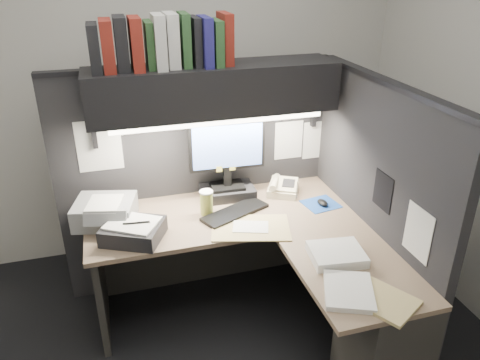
{
  "coord_description": "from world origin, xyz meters",
  "views": [
    {
      "loc": [
        -0.52,
        -2.03,
        2.24
      ],
      "look_at": [
        0.22,
        0.51,
        0.97
      ],
      "focal_mm": 35.0,
      "sensor_mm": 36.0,
      "label": 1
    }
  ],
  "objects_px": {
    "notebook_stack": "(133,231)",
    "keyboard": "(235,212)",
    "desk": "(297,293)",
    "coffee_cup": "(207,203)",
    "telephone": "(283,188)",
    "printer": "(105,212)",
    "overhead_shelf": "(214,89)",
    "monitor": "(227,168)"
  },
  "relations": [
    {
      "from": "monitor",
      "to": "telephone",
      "type": "height_order",
      "value": "monitor"
    },
    {
      "from": "monitor",
      "to": "telephone",
      "type": "relative_size",
      "value": 2.59
    },
    {
      "from": "overhead_shelf",
      "to": "coffee_cup",
      "type": "bearing_deg",
      "value": -121.28
    },
    {
      "from": "printer",
      "to": "telephone",
      "type": "bearing_deg",
      "value": 16.94
    },
    {
      "from": "desk",
      "to": "notebook_stack",
      "type": "relative_size",
      "value": 5.14
    },
    {
      "from": "desk",
      "to": "printer",
      "type": "relative_size",
      "value": 4.74
    },
    {
      "from": "keyboard",
      "to": "coffee_cup",
      "type": "xyz_separation_m",
      "value": [
        -0.18,
        0.05,
        0.07
      ]
    },
    {
      "from": "desk",
      "to": "keyboard",
      "type": "height_order",
      "value": "keyboard"
    },
    {
      "from": "monitor",
      "to": "keyboard",
      "type": "bearing_deg",
      "value": -91.16
    },
    {
      "from": "desk",
      "to": "coffee_cup",
      "type": "height_order",
      "value": "coffee_cup"
    },
    {
      "from": "keyboard",
      "to": "notebook_stack",
      "type": "distance_m",
      "value": 0.67
    },
    {
      "from": "notebook_stack",
      "to": "keyboard",
      "type": "bearing_deg",
      "value": 9.88
    },
    {
      "from": "desk",
      "to": "monitor",
      "type": "xyz_separation_m",
      "value": [
        -0.22,
        0.77,
        0.51
      ]
    },
    {
      "from": "monitor",
      "to": "notebook_stack",
      "type": "xyz_separation_m",
      "value": [
        -0.67,
        -0.36,
        -0.17
      ]
    },
    {
      "from": "desk",
      "to": "keyboard",
      "type": "relative_size",
      "value": 3.69
    },
    {
      "from": "telephone",
      "to": "notebook_stack",
      "type": "xyz_separation_m",
      "value": [
        -1.06,
        -0.3,
        0.01
      ]
    },
    {
      "from": "keyboard",
      "to": "coffee_cup",
      "type": "relative_size",
      "value": 2.98
    },
    {
      "from": "coffee_cup",
      "to": "notebook_stack",
      "type": "height_order",
      "value": "coffee_cup"
    },
    {
      "from": "overhead_shelf",
      "to": "keyboard",
      "type": "distance_m",
      "value": 0.8
    },
    {
      "from": "keyboard",
      "to": "printer",
      "type": "xyz_separation_m",
      "value": [
        -0.8,
        0.13,
        0.06
      ]
    },
    {
      "from": "desk",
      "to": "printer",
      "type": "bearing_deg",
      "value": 147.64
    },
    {
      "from": "desk",
      "to": "overhead_shelf",
      "type": "bearing_deg",
      "value": 111.79
    },
    {
      "from": "desk",
      "to": "monitor",
      "type": "height_order",
      "value": "monitor"
    },
    {
      "from": "telephone",
      "to": "coffee_cup",
      "type": "distance_m",
      "value": 0.6
    },
    {
      "from": "overhead_shelf",
      "to": "printer",
      "type": "xyz_separation_m",
      "value": [
        -0.74,
        -0.1,
        -0.7
      ]
    },
    {
      "from": "coffee_cup",
      "to": "monitor",
      "type": "bearing_deg",
      "value": 45.24
    },
    {
      "from": "desk",
      "to": "overhead_shelf",
      "type": "distance_m",
      "value": 1.33
    },
    {
      "from": "overhead_shelf",
      "to": "monitor",
      "type": "relative_size",
      "value": 2.82
    },
    {
      "from": "telephone",
      "to": "desk",
      "type": "bearing_deg",
      "value": -74.73
    },
    {
      "from": "desk",
      "to": "monitor",
      "type": "bearing_deg",
      "value": 105.77
    },
    {
      "from": "overhead_shelf",
      "to": "notebook_stack",
      "type": "xyz_separation_m",
      "value": [
        -0.59,
        -0.34,
        -0.72
      ]
    },
    {
      "from": "monitor",
      "to": "coffee_cup",
      "type": "xyz_separation_m",
      "value": [
        -0.19,
        -0.19,
        -0.14
      ]
    },
    {
      "from": "keyboard",
      "to": "notebook_stack",
      "type": "xyz_separation_m",
      "value": [
        -0.65,
        -0.11,
        0.04
      ]
    },
    {
      "from": "coffee_cup",
      "to": "overhead_shelf",
      "type": "bearing_deg",
      "value": 58.72
    },
    {
      "from": "overhead_shelf",
      "to": "monitor",
      "type": "distance_m",
      "value": 0.56
    },
    {
      "from": "overhead_shelf",
      "to": "coffee_cup",
      "type": "relative_size",
      "value": 10.02
    },
    {
      "from": "desk",
      "to": "coffee_cup",
      "type": "xyz_separation_m",
      "value": [
        -0.41,
        0.58,
        0.36
      ]
    },
    {
      "from": "overhead_shelf",
      "to": "coffee_cup",
      "type": "distance_m",
      "value": 0.72
    },
    {
      "from": "telephone",
      "to": "printer",
      "type": "height_order",
      "value": "printer"
    },
    {
      "from": "printer",
      "to": "monitor",
      "type": "bearing_deg",
      "value": 22.0
    },
    {
      "from": "desk",
      "to": "telephone",
      "type": "distance_m",
      "value": 0.8
    },
    {
      "from": "desk",
      "to": "printer",
      "type": "xyz_separation_m",
      "value": [
        -1.04,
        0.66,
        0.36
      ]
    }
  ]
}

